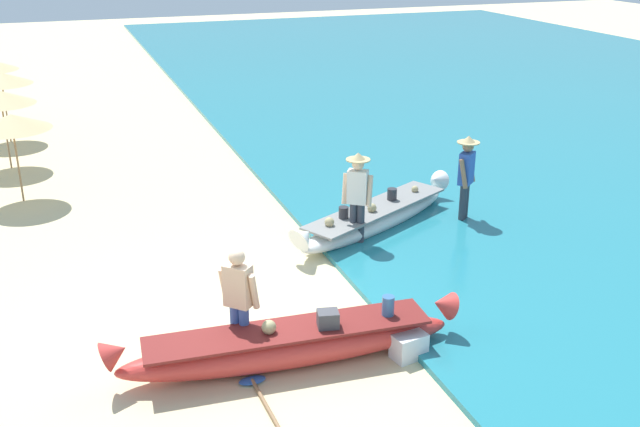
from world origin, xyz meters
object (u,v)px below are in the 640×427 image
object	(u,v)px
boat_red_foreground	(290,345)
cooler_box	(409,346)
person_vendor_hatted	(357,193)
person_vendor_assistant	(466,174)
paddle	(266,405)
boat_white_midground	(376,217)
person_tourist_customer	(239,298)

from	to	relation	value
boat_red_foreground	cooler_box	size ratio (longest dim) A/B	10.57
person_vendor_hatted	person_vendor_assistant	bearing A→B (deg)	7.73
paddle	boat_red_foreground	bearing A→B (deg)	54.91
boat_white_midground	paddle	size ratio (longest dim) A/B	2.30
boat_red_foreground	person_vendor_hatted	world-z (taller)	person_vendor_hatted
boat_white_midground	paddle	distance (m)	5.97
boat_red_foreground	person_vendor_hatted	xyz separation A→B (m)	(2.36, 3.35, 0.74)
boat_red_foreground	boat_white_midground	bearing A→B (deg)	52.57
boat_red_foreground	cooler_box	world-z (taller)	boat_red_foreground
person_vendor_hatted	person_vendor_assistant	xyz separation A→B (m)	(2.43, 0.33, -0.01)
boat_red_foreground	boat_white_midground	world-z (taller)	boat_red_foreground
boat_white_midground	person_tourist_customer	distance (m)	5.10
boat_red_foreground	cooler_box	bearing A→B (deg)	-14.22
person_tourist_customer	person_vendor_assistant	distance (m)	6.31
boat_white_midground	person_tourist_customer	world-z (taller)	person_tourist_customer
boat_white_midground	person_vendor_hatted	distance (m)	1.18
boat_white_midground	cooler_box	distance (m)	4.58
person_vendor_assistant	paddle	world-z (taller)	person_vendor_assistant
person_tourist_customer	paddle	distance (m)	1.50
person_vendor_hatted	person_vendor_assistant	distance (m)	2.46
boat_red_foreground	person_vendor_assistant	world-z (taller)	person_vendor_assistant
person_vendor_hatted	boat_red_foreground	bearing A→B (deg)	-125.20
person_vendor_hatted	paddle	world-z (taller)	person_vendor_hatted
boat_red_foreground	person_tourist_customer	bearing A→B (deg)	146.27
boat_white_midground	boat_red_foreground	bearing A→B (deg)	-127.43
person_vendor_assistant	boat_red_foreground	bearing A→B (deg)	-142.51
person_tourist_customer	person_vendor_assistant	world-z (taller)	person_vendor_assistant
cooler_box	person_vendor_assistant	bearing A→B (deg)	40.84
person_tourist_customer	person_vendor_hatted	bearing A→B (deg)	45.14
person_tourist_customer	person_vendor_assistant	xyz separation A→B (m)	(5.38, 3.29, 0.12)
boat_white_midground	paddle	xyz separation A→B (m)	(-3.59, -4.76, -0.24)
cooler_box	paddle	bearing A→B (deg)	179.93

